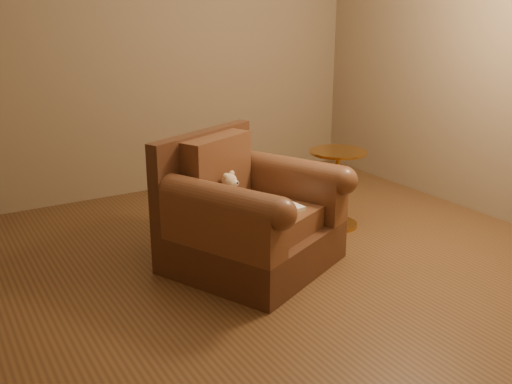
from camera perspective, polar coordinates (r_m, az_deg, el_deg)
floor at (r=3.95m, az=2.51°, el=-6.93°), size 4.00×4.00×0.00m
armchair at (r=3.79m, az=-0.91°, el=-2.50°), size 1.26×1.24×0.87m
teddy_bear at (r=3.74m, az=-2.40°, el=-0.08°), size 0.17×0.20×0.23m
guidebook at (r=3.65m, az=1.75°, el=-1.77°), size 0.38×0.25×0.03m
side_table at (r=4.50m, az=8.07°, el=0.60°), size 0.44×0.44×0.62m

